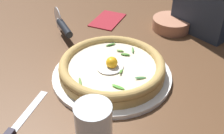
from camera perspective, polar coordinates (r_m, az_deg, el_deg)
The scene contains 7 objects.
ground_plane at distance 0.77m, azimuth 0.48°, elevation -1.35°, with size 2.40×2.40×0.03m, color brown.
pizza_plate at distance 0.73m, azimuth 0.00°, elevation -1.66°, with size 0.31×0.31×0.01m, color white.
pizza at distance 0.71m, azimuth -0.00°, elevation 0.03°, with size 0.27×0.27×0.06m.
side_bowl at distance 0.97m, azimuth 12.13°, elevation 8.72°, with size 0.13×0.13×0.04m, color #B47658.
pizza_cutter at distance 0.91m, azimuth -10.16°, elevation 8.49°, with size 0.07×0.16×0.08m.
drinking_glass at distance 0.52m, azimuth -3.69°, elevation -13.69°, with size 0.07×0.07×0.12m.
folded_napkin at distance 1.01m, azimuth -0.91°, elevation 9.77°, with size 0.14×0.09×0.01m, color maroon.
Camera 1 is at (-0.43, -0.43, 0.45)m, focal length 44.33 mm.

